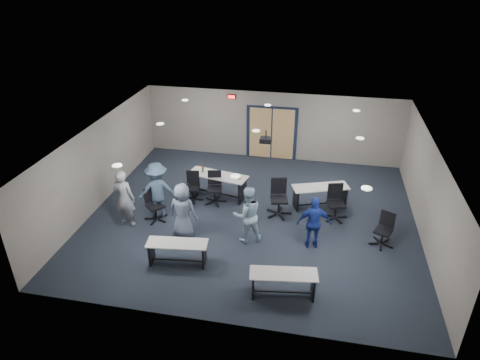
% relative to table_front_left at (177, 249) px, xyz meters
% --- Properties ---
extents(floor, '(10.00, 10.00, 0.00)m').
position_rel_table_front_left_xyz_m(floor, '(1.53, 2.66, -0.44)').
color(floor, '#1C232D').
rests_on(floor, ground).
extents(back_wall, '(10.00, 0.04, 2.70)m').
position_rel_table_front_left_xyz_m(back_wall, '(1.53, 7.16, 0.91)').
color(back_wall, gray).
rests_on(back_wall, floor).
extents(front_wall, '(10.00, 0.04, 2.70)m').
position_rel_table_front_left_xyz_m(front_wall, '(1.53, -1.84, 0.91)').
color(front_wall, gray).
rests_on(front_wall, floor).
extents(left_wall, '(0.04, 9.00, 2.70)m').
position_rel_table_front_left_xyz_m(left_wall, '(-3.47, 2.66, 0.91)').
color(left_wall, gray).
rests_on(left_wall, floor).
extents(right_wall, '(0.04, 9.00, 2.70)m').
position_rel_table_front_left_xyz_m(right_wall, '(6.53, 2.66, 0.91)').
color(right_wall, gray).
rests_on(right_wall, floor).
extents(ceiling, '(10.00, 9.00, 0.04)m').
position_rel_table_front_left_xyz_m(ceiling, '(1.53, 2.66, 2.26)').
color(ceiling, silver).
rests_on(ceiling, back_wall).
extents(double_door, '(2.00, 0.07, 2.20)m').
position_rel_table_front_left_xyz_m(double_door, '(1.53, 7.12, 0.61)').
color(double_door, '#101B31').
rests_on(double_door, back_wall).
extents(exit_sign, '(0.32, 0.07, 0.18)m').
position_rel_table_front_left_xyz_m(exit_sign, '(-0.07, 7.10, 2.01)').
color(exit_sign, black).
rests_on(exit_sign, back_wall).
extents(ceiling_projector, '(0.35, 0.32, 0.37)m').
position_rel_table_front_left_xyz_m(ceiling_projector, '(1.83, 3.16, 1.96)').
color(ceiling_projector, black).
rests_on(ceiling_projector, ceiling).
extents(ceiling_can_lights, '(6.24, 5.74, 0.02)m').
position_rel_table_front_left_xyz_m(ceiling_can_lights, '(1.53, 2.91, 2.23)').
color(ceiling_can_lights, silver).
rests_on(ceiling_can_lights, ceiling).
extents(table_front_left, '(1.64, 0.72, 0.64)m').
position_rel_table_front_left_xyz_m(table_front_left, '(0.00, 0.00, 0.00)').
color(table_front_left, beige).
rests_on(table_front_left, floor).
extents(table_front_right, '(1.66, 0.75, 0.65)m').
position_rel_table_front_left_xyz_m(table_front_right, '(2.86, -0.67, 0.00)').
color(table_front_right, beige).
rests_on(table_front_right, floor).
extents(table_back_left, '(2.09, 1.05, 1.11)m').
position_rel_table_front_left_xyz_m(table_back_left, '(0.19, 3.68, 0.12)').
color(table_back_left, beige).
rests_on(table_back_left, floor).
extents(table_back_right, '(1.89, 1.16, 0.73)m').
position_rel_table_front_left_xyz_m(table_back_right, '(3.58, 3.67, 0.06)').
color(table_back_right, beige).
rests_on(table_back_right, floor).
extents(chair_back_a, '(0.70, 0.70, 1.00)m').
position_rel_table_front_left_xyz_m(chair_back_a, '(-0.58, 3.24, 0.06)').
color(chair_back_a, black).
rests_on(chair_back_a, floor).
extents(chair_back_b, '(0.80, 0.80, 1.07)m').
position_rel_table_front_left_xyz_m(chair_back_b, '(0.18, 3.26, 0.09)').
color(chair_back_b, black).
rests_on(chair_back_b, floor).
extents(chair_back_c, '(0.88, 0.88, 1.18)m').
position_rel_table_front_left_xyz_m(chair_back_c, '(2.34, 2.91, 0.15)').
color(chair_back_c, black).
rests_on(chair_back_c, floor).
extents(chair_back_d, '(0.86, 0.86, 1.11)m').
position_rel_table_front_left_xyz_m(chair_back_d, '(4.09, 3.03, 0.12)').
color(chair_back_d, black).
rests_on(chair_back_d, floor).
extents(chair_loose_left, '(0.93, 0.93, 1.05)m').
position_rel_table_front_left_xyz_m(chair_loose_left, '(-1.34, 1.88, 0.09)').
color(chair_loose_left, black).
rests_on(chair_loose_left, floor).
extents(chair_loose_right, '(0.83, 0.83, 0.99)m').
position_rel_table_front_left_xyz_m(chair_loose_right, '(5.38, 1.89, 0.05)').
color(chair_loose_right, black).
rests_on(chair_loose_right, floor).
extents(person_gray, '(0.69, 0.48, 1.83)m').
position_rel_table_front_left_xyz_m(person_gray, '(-2.11, 1.46, 0.47)').
color(person_gray, gray).
rests_on(person_gray, floor).
extents(person_plaid, '(0.88, 0.62, 1.68)m').
position_rel_table_front_left_xyz_m(person_plaid, '(-0.23, 1.23, 0.40)').
color(person_plaid, slate).
rests_on(person_plaid, floor).
extents(person_lightblue, '(1.02, 0.92, 1.70)m').
position_rel_table_front_left_xyz_m(person_lightblue, '(1.62, 1.38, 0.41)').
color(person_lightblue, '#A2BED6').
rests_on(person_lightblue, floor).
extents(person_navy, '(0.97, 0.53, 1.58)m').
position_rel_table_front_left_xyz_m(person_navy, '(3.46, 1.43, 0.35)').
color(person_navy, navy).
rests_on(person_navy, floor).
extents(person_back, '(1.35, 1.06, 1.83)m').
position_rel_table_front_left_xyz_m(person_back, '(-1.32, 2.10, 0.47)').
color(person_back, '#3C536D').
rests_on(person_back, floor).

